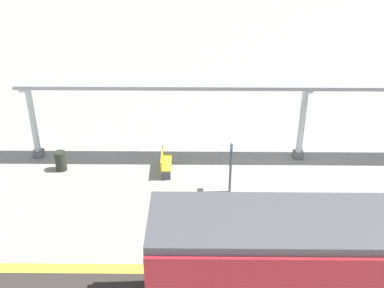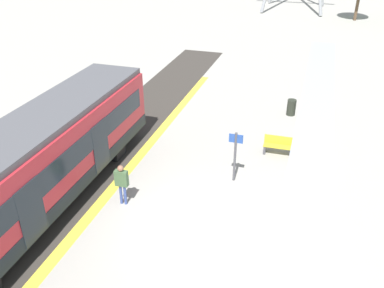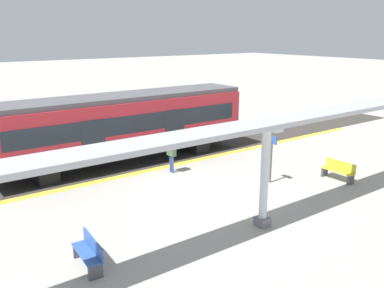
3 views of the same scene
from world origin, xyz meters
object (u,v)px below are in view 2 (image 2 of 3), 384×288
object	(u,v)px
canopy_pillar_third	(318,78)
passenger_waiting_near_edge	(122,180)
canopy_pillar_second	(303,204)
train_near_carriage	(38,165)
bench_near_end	(280,146)
trash_bin	(291,107)
platform_info_sign	(235,152)

from	to	relation	value
canopy_pillar_third	passenger_waiting_near_edge	bearing A→B (deg)	-119.52
canopy_pillar_second	canopy_pillar_third	bearing A→B (deg)	90.00
passenger_waiting_near_edge	train_near_carriage	bearing A→B (deg)	-158.47
train_near_carriage	passenger_waiting_near_edge	world-z (taller)	train_near_carriage
bench_near_end	trash_bin	world-z (taller)	trash_bin
canopy_pillar_second	bench_near_end	bearing A→B (deg)	101.75
canopy_pillar_second	canopy_pillar_third	world-z (taller)	same
canopy_pillar_third	trash_bin	distance (m)	2.23
train_near_carriage	passenger_waiting_near_edge	size ratio (longest dim) A/B	7.69
train_near_carriage	canopy_pillar_third	distance (m)	15.46
canopy_pillar_second	canopy_pillar_third	size ratio (longest dim) A/B	1.00
canopy_pillar_second	trash_bin	bearing A→B (deg)	96.32
canopy_pillar_second	bench_near_end	distance (m)	6.30
trash_bin	platform_info_sign	bearing A→B (deg)	-102.72
canopy_pillar_third	trash_bin	xyz separation A→B (m)	(-1.17, -1.34, -1.34)
canopy_pillar_second	canopy_pillar_third	xyz separation A→B (m)	(0.00, 11.91, 0.00)
train_near_carriage	bench_near_end	distance (m)	10.37
train_near_carriage	canopy_pillar_second	world-z (taller)	canopy_pillar_second
bench_near_end	platform_info_sign	size ratio (longest dim) A/B	0.69
train_near_carriage	passenger_waiting_near_edge	bearing A→B (deg)	21.53
platform_info_sign	train_near_carriage	bearing A→B (deg)	-148.67
platform_info_sign	canopy_pillar_third	bearing A→B (deg)	71.92
train_near_carriage	passenger_waiting_near_edge	distance (m)	2.99
trash_bin	passenger_waiting_near_edge	xyz separation A→B (m)	(-5.29, -10.07, 0.61)
platform_info_sign	passenger_waiting_near_edge	size ratio (longest dim) A/B	1.30
canopy_pillar_second	platform_info_sign	distance (m)	4.36
trash_bin	passenger_waiting_near_edge	distance (m)	11.39
train_near_carriage	trash_bin	distance (m)	13.76
bench_near_end	platform_info_sign	xyz separation A→B (m)	(-1.56, -2.73, 0.89)
platform_info_sign	bench_near_end	bearing A→B (deg)	60.28
train_near_carriage	bench_near_end	bearing A→B (deg)	39.85
train_near_carriage	trash_bin	world-z (taller)	train_near_carriage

